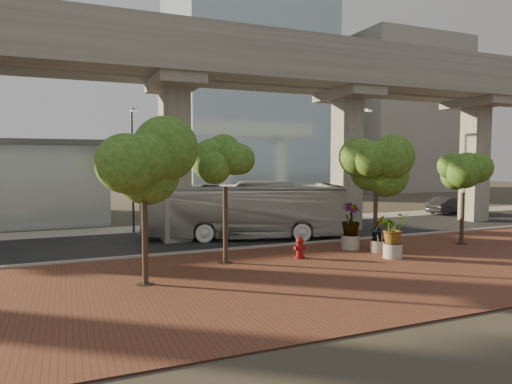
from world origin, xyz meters
name	(u,v)px	position (x,y,z in m)	size (l,w,h in m)	color
ground	(281,240)	(0.00, 0.00, 0.00)	(160.00, 160.00, 0.00)	#3B352B
brick_plaza	(359,268)	(0.00, -8.00, 0.03)	(70.00, 13.00, 0.06)	brown
asphalt_road	(267,235)	(0.00, 2.00, 0.02)	(90.00, 8.00, 0.04)	black
curb_strip	(296,244)	(0.00, -2.00, 0.08)	(70.00, 0.25, 0.16)	#9D9992
far_sidewalk	(238,224)	(0.00, 7.50, 0.03)	(90.00, 3.00, 0.06)	#9D9992
transit_viaduct	(268,122)	(0.00, 2.00, 7.29)	(72.00, 5.60, 12.40)	#99958B
midrise_block	(395,116)	(38.00, 36.00, 12.00)	(18.00, 16.00, 24.00)	gray
transit_bus	(246,211)	(-1.88, 1.09, 1.74)	(2.93, 12.49, 3.48)	silver
parked_car	(450,206)	(19.65, 6.00, 0.77)	(1.62, 4.68, 1.54)	black
fire_hydrant	(300,248)	(-1.54, -5.29, 0.58)	(0.54, 0.49, 1.09)	maroon
planter_front	(393,230)	(2.70, -6.97, 1.41)	(2.03, 2.03, 2.23)	#ACA49B
planter_right	(351,221)	(2.08, -4.28, 1.57)	(2.33, 2.33, 2.49)	gray
planter_left	(378,230)	(2.90, -5.55, 1.24)	(1.76, 1.76, 1.94)	#ACA89B
street_tree_far_west	(144,165)	(-9.24, -7.15, 4.65)	(3.82, 3.82, 6.35)	#403224
street_tree_near_west	(225,165)	(-5.20, -4.84, 4.60)	(3.39, 3.39, 6.11)	#403224
street_tree_near_east	(376,167)	(3.03, -5.15, 4.46)	(3.61, 3.61, 6.06)	#403224
street_tree_far_east	(463,177)	(8.82, -5.45, 3.88)	(3.05, 3.05, 5.23)	#403224
streetlamp_west	(133,162)	(-7.91, 5.96, 4.72)	(0.40, 1.17, 8.08)	#2D2D33
streetlamp_east	(361,155)	(10.67, 6.90, 5.23)	(0.44, 1.30, 8.96)	#29292D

